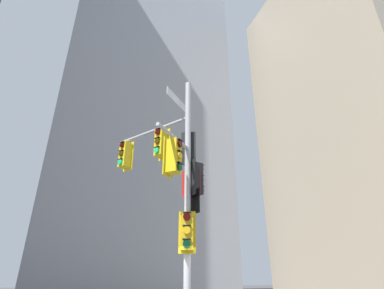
{
  "coord_description": "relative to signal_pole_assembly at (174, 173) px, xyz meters",
  "views": [
    {
      "loc": [
        -2.87,
        -8.07,
        1.77
      ],
      "look_at": [
        0.14,
        -0.0,
        5.66
      ],
      "focal_mm": 27.47,
      "sensor_mm": 36.0,
      "label": 1
    }
  ],
  "objects": [
    {
      "name": "building_tower_right",
      "position": [
        19.25,
        6.56,
        9.33
      ],
      "size": [
        13.71,
        13.71,
        28.15
      ],
      "primitive_type": "cube",
      "color": "tan",
      "rests_on": "ground"
    },
    {
      "name": "building_mid_block",
      "position": [
        2.21,
        22.12,
        11.6
      ],
      "size": [
        15.89,
        15.89,
        32.68
      ],
      "primitive_type": "cube",
      "color": "#9399A3",
      "rests_on": "ground"
    },
    {
      "name": "signal_pole_assembly",
      "position": [
        0.0,
        0.0,
        0.0
      ],
      "size": [
        2.46,
        4.2,
        8.01
      ],
      "color": "#B2B2B5",
      "rests_on": "ground"
    }
  ]
}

